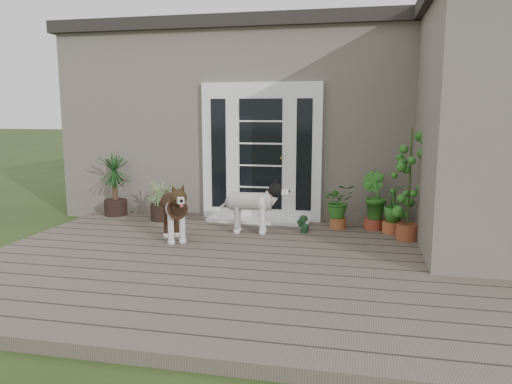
# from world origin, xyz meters

# --- Properties ---
(deck) EXTENTS (6.20, 4.60, 0.12)m
(deck) POSITION_xyz_m (0.00, 0.40, 0.06)
(deck) COLOR #6B5B4C
(deck) RESTS_ON ground
(house_main) EXTENTS (7.40, 4.00, 3.10)m
(house_main) POSITION_xyz_m (0.00, 4.65, 1.55)
(house_main) COLOR #665E54
(house_main) RESTS_ON ground
(roof_main) EXTENTS (7.60, 4.20, 0.20)m
(roof_main) POSITION_xyz_m (0.00, 4.65, 3.20)
(roof_main) COLOR #2D2826
(roof_main) RESTS_ON house_main
(house_wing) EXTENTS (1.60, 2.40, 3.10)m
(house_wing) POSITION_xyz_m (2.90, 1.50, 1.55)
(house_wing) COLOR #665E54
(house_wing) RESTS_ON ground
(door_unit) EXTENTS (1.90, 0.14, 2.15)m
(door_unit) POSITION_xyz_m (-0.20, 2.60, 1.19)
(door_unit) COLOR white
(door_unit) RESTS_ON deck
(door_step) EXTENTS (1.60, 0.40, 0.05)m
(door_step) POSITION_xyz_m (-0.20, 2.40, 0.14)
(door_step) COLOR white
(door_step) RESTS_ON deck
(brindle_dog) EXTENTS (0.74, 0.90, 0.69)m
(brindle_dog) POSITION_xyz_m (-1.07, 1.07, 0.47)
(brindle_dog) COLOR #382114
(brindle_dog) RESTS_ON deck
(white_dog) EXTENTS (0.82, 0.41, 0.66)m
(white_dog) POSITION_xyz_m (-0.17, 1.70, 0.45)
(white_dog) COLOR silver
(white_dog) RESTS_ON deck
(spider_plant) EXTENTS (0.67, 0.67, 0.68)m
(spider_plant) POSITION_xyz_m (-1.71, 2.22, 0.46)
(spider_plant) COLOR #93B56F
(spider_plant) RESTS_ON deck
(yucca) EXTENTS (0.89, 0.89, 1.02)m
(yucca) POSITION_xyz_m (-2.63, 2.40, 0.63)
(yucca) COLOR black
(yucca) RESTS_ON deck
(herb_a) EXTENTS (0.58, 0.58, 0.58)m
(herb_a) POSITION_xyz_m (1.03, 2.22, 0.41)
(herb_a) COLOR #18571D
(herb_a) RESTS_ON deck
(herb_b) EXTENTS (0.58, 0.58, 0.62)m
(herb_b) POSITION_xyz_m (1.54, 2.28, 0.43)
(herb_b) COLOR #215C1A
(herb_b) RESTS_ON deck
(herb_c) EXTENTS (0.40, 0.40, 0.53)m
(herb_c) POSITION_xyz_m (1.81, 2.13, 0.39)
(herb_c) COLOR #1C4F16
(herb_c) RESTS_ON deck
(sapling) EXTENTS (0.51, 0.51, 1.54)m
(sapling) POSITION_xyz_m (1.98, 1.77, 0.89)
(sapling) COLOR #225F1B
(sapling) RESTS_ON deck
(clog_left) EXTENTS (0.18, 0.35, 0.10)m
(clog_left) POSITION_xyz_m (0.49, 2.35, 0.17)
(clog_left) COLOR #16381A
(clog_left) RESTS_ON deck
(clog_right) EXTENTS (0.13, 0.27, 0.08)m
(clog_right) POSITION_xyz_m (0.58, 1.92, 0.16)
(clog_right) COLOR #15361C
(clog_right) RESTS_ON deck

